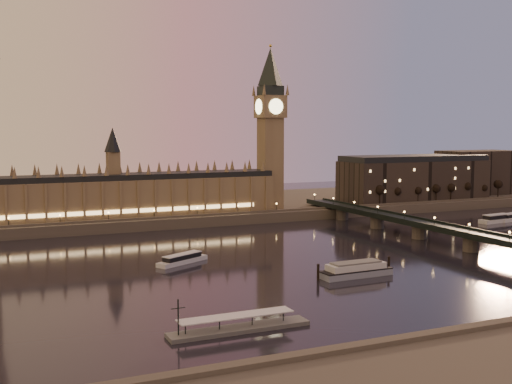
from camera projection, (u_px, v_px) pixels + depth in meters
ground at (277, 260)px, 280.81m from camera, size 700.00×700.00×0.00m
far_embankment at (212, 207)px, 442.57m from camera, size 560.00×130.00×6.00m
palace_of_westminster at (124, 190)px, 372.26m from camera, size 180.00×26.62×52.00m
big_ben at (270, 118)px, 406.25m from camera, size 17.68×17.68×104.00m
westminster_bridge at (443, 234)px, 317.46m from camera, size 13.20×260.00×15.30m
city_block at (436, 176)px, 476.68m from camera, size 155.00×45.00×34.00m
bare_tree_0 at (380, 192)px, 431.10m from camera, size 5.76×5.76×11.71m
bare_tree_1 at (398, 191)px, 437.25m from camera, size 5.76×5.76×11.71m
bare_tree_2 at (416, 190)px, 443.39m from camera, size 5.76×5.76×11.71m
bare_tree_3 at (434, 189)px, 449.53m from camera, size 5.76×5.76×11.71m
bare_tree_4 at (451, 189)px, 455.68m from camera, size 5.76×5.76×11.71m
bare_tree_5 at (467, 188)px, 461.82m from camera, size 5.76×5.76×11.71m
bare_tree_6 at (483, 187)px, 467.97m from camera, size 5.76×5.76×11.71m
bare_tree_7 at (499, 186)px, 474.11m from camera, size 5.76×5.76×11.71m
cruise_boat_a at (182, 259)px, 274.09m from camera, size 25.49×17.26×4.15m
cruise_boat_c at (497, 219)px, 392.33m from camera, size 26.14×9.84×5.10m
moored_barge at (356, 270)px, 249.69m from camera, size 34.22×9.25×6.28m
pontoon_pier at (239, 327)px, 182.78m from camera, size 42.15×7.02×11.24m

